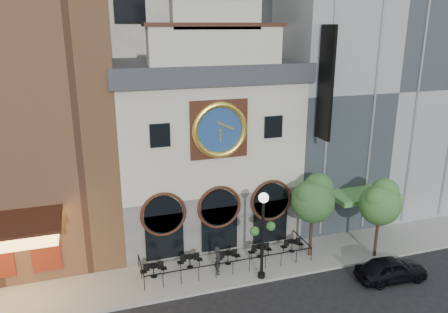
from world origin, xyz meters
name	(u,v)px	position (x,y,z in m)	size (l,w,h in m)	color
ground	(240,288)	(0.00, 0.00, 0.00)	(120.00, 120.00, 0.00)	black
sidewalk	(226,265)	(0.00, 2.50, 0.07)	(44.00, 5.00, 0.15)	gray
clock_building	(202,143)	(0.00, 7.82, 6.69)	(12.60, 8.78, 18.65)	#605E5B
retail_building	(349,82)	(12.99, 9.99, 10.14)	(14.00, 14.40, 20.00)	gray
cafe_railing	(226,257)	(0.00, 2.50, 0.60)	(10.60, 2.60, 0.90)	black
bistro_0	(154,270)	(-4.57, 2.45, 0.61)	(1.58, 0.68, 0.90)	black
bistro_1	(190,261)	(-2.26, 2.80, 0.61)	(1.58, 0.68, 0.90)	black
bistro_2	(228,257)	(0.12, 2.50, 0.61)	(1.58, 0.68, 0.90)	black
bistro_3	(260,250)	(2.36, 2.64, 0.61)	(1.58, 0.68, 0.90)	black
bistro_4	(292,245)	(4.65, 2.64, 0.61)	(1.58, 0.68, 0.90)	black
car_right	(391,269)	(8.84, -2.02, 0.73)	(1.72, 4.27, 1.46)	black
pedestrian	(218,260)	(-0.80, 1.62, 1.04)	(0.65, 0.43, 1.78)	black
lamppost	(263,226)	(1.53, 0.40, 3.50)	(1.69, 0.84, 5.41)	black
tree_left	(314,198)	(5.62, 1.92, 4.17)	(2.85, 2.74, 5.48)	#382619
tree_right	(380,201)	(9.59, 0.51, 3.95)	(2.69, 2.59, 5.19)	#382619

